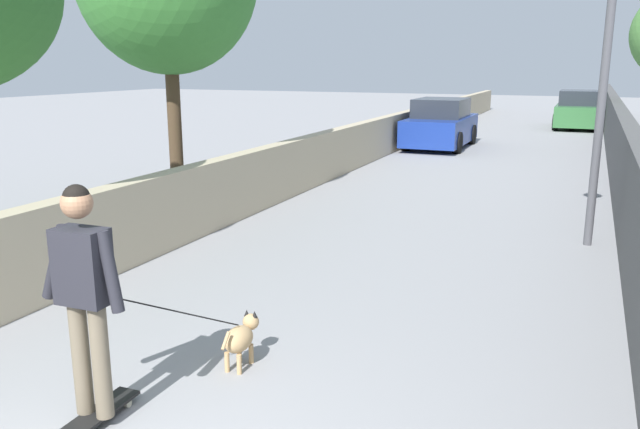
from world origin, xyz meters
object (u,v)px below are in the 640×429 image
(skateboard, at_px, (96,415))
(lamp_post, at_px, (607,51))
(dog, at_px, (240,337))
(person_skateboarder, at_px, (84,284))
(car_far, at_px, (578,111))
(car_near, at_px, (441,125))

(skateboard, bearing_deg, lamp_post, -26.67)
(lamp_post, relative_size, dog, 2.64)
(person_skateboarder, height_order, car_far, person_skateboarder)
(car_near, relative_size, car_far, 1.02)
(skateboard, bearing_deg, person_skateboarder, -90.00)
(person_skateboarder, distance_m, car_far, 25.34)
(dog, distance_m, car_near, 15.78)
(dog, xyz_separation_m, car_near, (15.68, 1.69, 0.44))
(lamp_post, height_order, person_skateboarder, lamp_post)
(car_far, bearing_deg, person_skateboarder, 173.82)
(lamp_post, height_order, car_near, lamp_post)
(car_far, bearing_deg, lamp_post, -178.15)
(dog, distance_m, car_far, 24.06)
(person_skateboarder, bearing_deg, lamp_post, -26.67)
(lamp_post, distance_m, skateboard, 7.89)
(lamp_post, bearing_deg, skateboard, 153.33)
(lamp_post, distance_m, person_skateboarder, 7.60)
(car_near, distance_m, car_far, 9.14)
(person_skateboarder, xyz_separation_m, car_near, (16.92, 1.16, -0.39))
(lamp_post, bearing_deg, car_near, 23.56)
(car_far, bearing_deg, dog, 174.75)
(skateboard, xyz_separation_m, car_near, (16.92, 1.16, 0.65))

